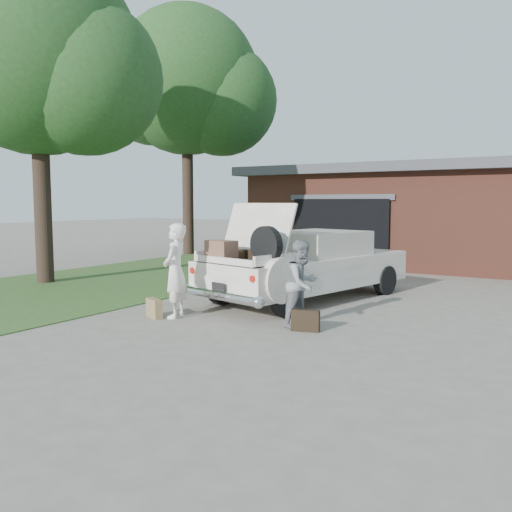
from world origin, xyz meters
The scene contains 10 objects.
ground centered at (0.00, 0.00, 0.00)m, with size 90.00×90.00×0.00m, color gray.
grass_strip centered at (-5.50, 3.00, 0.01)m, with size 6.00×16.00×0.02m, color #2D4C1E.
house centered at (0.98, 11.47, 1.67)m, with size 12.80×7.80×3.30m.
tree_left centered at (-6.73, 1.05, 5.61)m, with size 5.92×5.15×8.44m.
tree_back centered at (-8.48, 9.09, 6.53)m, with size 6.59×5.73×9.69m.
sedan centered at (0.09, 2.48, 0.76)m, with size 3.03×5.46×2.08m.
woman_left centered at (-1.09, -0.42, 0.86)m, with size 0.63×0.41×1.72m, color white.
woman_right centered at (1.21, 0.14, 0.73)m, with size 0.71×0.56×1.47m, color gray.
suitcase_left centered at (-1.40, -0.66, 0.17)m, with size 0.45×0.14×0.35m, color #957A4C.
suitcase_right centered at (1.41, -0.12, 0.18)m, with size 0.46×0.15×0.35m, color black.
Camera 1 is at (5.35, -7.89, 2.10)m, focal length 38.00 mm.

